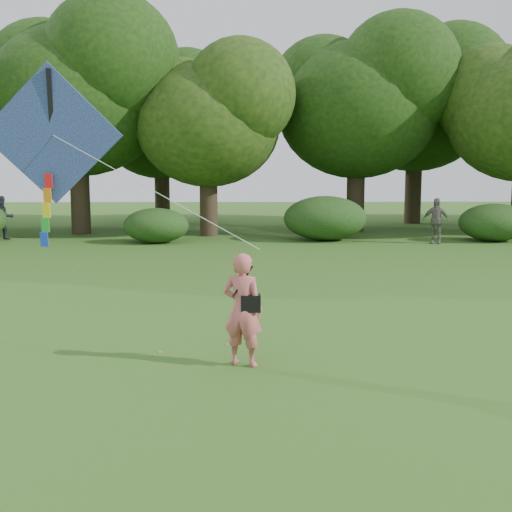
{
  "coord_description": "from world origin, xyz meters",
  "views": [
    {
      "loc": [
        -0.52,
        -8.98,
        2.99
      ],
      "look_at": [
        -0.27,
        2.0,
        1.5
      ],
      "focal_mm": 45.0,
      "sensor_mm": 36.0,
      "label": 1
    }
  ],
  "objects_px": {
    "bystander_left": "(3,218)",
    "bystander_right": "(436,221)",
    "flying_kite": "(52,137)",
    "man_kite_flyer": "(243,309)"
  },
  "relations": [
    {
      "from": "bystander_left",
      "to": "flying_kite",
      "type": "distance_m",
      "value": 17.54
    },
    {
      "from": "bystander_left",
      "to": "bystander_right",
      "type": "distance_m",
      "value": 18.05
    },
    {
      "from": "flying_kite",
      "to": "bystander_right",
      "type": "bearing_deg",
      "value": 51.89
    },
    {
      "from": "man_kite_flyer",
      "to": "flying_kite",
      "type": "xyz_separation_m",
      "value": [
        -3.31,
        1.86,
        2.67
      ]
    },
    {
      "from": "bystander_right",
      "to": "bystander_left",
      "type": "bearing_deg",
      "value": -163.01
    },
    {
      "from": "man_kite_flyer",
      "to": "bystander_left",
      "type": "height_order",
      "value": "bystander_left"
    },
    {
      "from": "man_kite_flyer",
      "to": "bystander_right",
      "type": "xyz_separation_m",
      "value": [
        7.82,
        16.06,
        0.05
      ]
    },
    {
      "from": "bystander_right",
      "to": "man_kite_flyer",
      "type": "bearing_deg",
      "value": -93.44
    },
    {
      "from": "man_kite_flyer",
      "to": "bystander_left",
      "type": "distance_m",
      "value": 20.49
    },
    {
      "from": "bystander_left",
      "to": "flying_kite",
      "type": "xyz_separation_m",
      "value": [
        6.83,
        -15.94,
        2.61
      ]
    }
  ]
}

